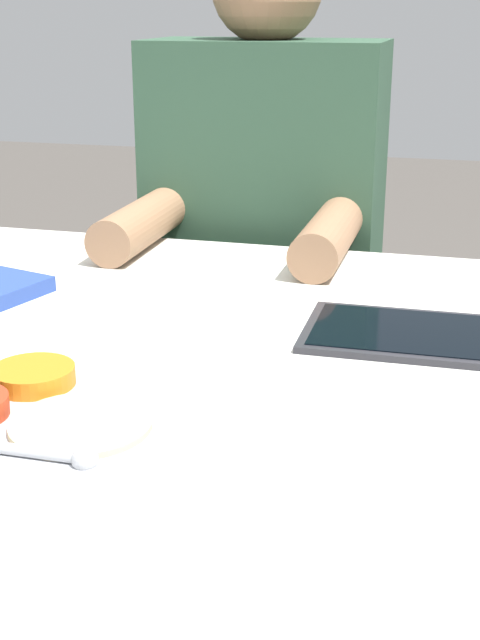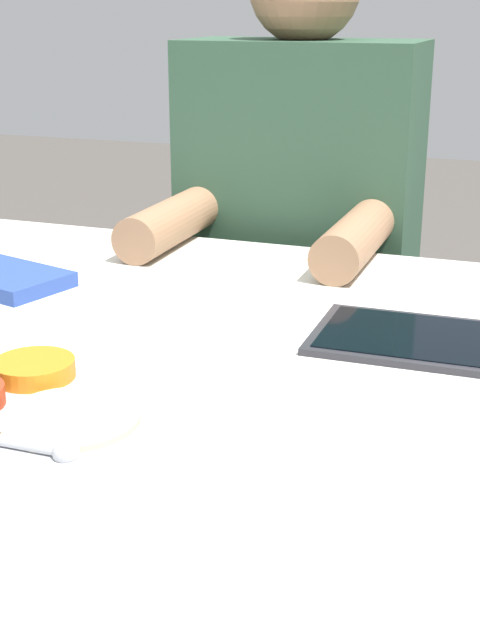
{
  "view_description": "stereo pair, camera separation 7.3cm",
  "coord_description": "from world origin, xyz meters",
  "views": [
    {
      "loc": [
        0.33,
        -0.83,
        1.1
      ],
      "look_at": [
        0.12,
        -0.03,
        0.8
      ],
      "focal_mm": 50.0,
      "sensor_mm": 36.0,
      "label": 1
    },
    {
      "loc": [
        0.4,
        -0.81,
        1.1
      ],
      "look_at": [
        0.12,
        -0.03,
        0.8
      ],
      "focal_mm": 50.0,
      "sensor_mm": 36.0,
      "label": 2
    }
  ],
  "objects": [
    {
      "name": "thali_tray",
      "position": [
        -0.03,
        -0.18,
        0.75
      ],
      "size": [
        0.26,
        0.26,
        0.03
      ],
      "color": "#B7BABF",
      "rests_on": "dining_table"
    },
    {
      "name": "dining_table",
      "position": [
        0.0,
        0.0,
        0.37
      ],
      "size": [
        1.11,
        0.96,
        0.74
      ],
      "color": "silver",
      "rests_on": "ground_plane"
    },
    {
      "name": "tablet_device",
      "position": [
        0.26,
        0.12,
        0.75
      ],
      "size": [
        0.21,
        0.16,
        0.01
      ],
      "color": "#28282D",
      "rests_on": "dining_table"
    },
    {
      "name": "person_diner",
      "position": [
        -0.01,
        0.63,
        0.57
      ],
      "size": [
        0.39,
        0.45,
        1.21
      ],
      "color": "black",
      "rests_on": "ground_plane"
    }
  ]
}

